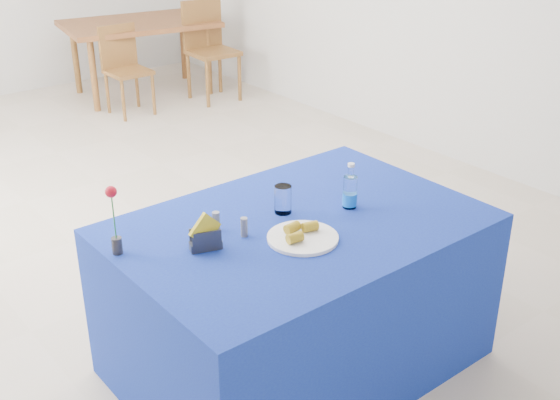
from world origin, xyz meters
The scene contains 13 objects.
floor centered at (0.00, 0.00, 0.00)m, with size 7.00×7.00×0.00m, color beige.
plate centered at (-0.29, -1.96, 0.77)m, with size 0.30×0.30×0.01m, color white.
drinking_glass centered at (-0.19, -1.71, 0.82)m, with size 0.08×0.08×0.13m, color white.
salt_shaker centered at (-0.52, -1.66, 0.80)m, with size 0.03×0.03×0.09m, color slate.
pepper_shaker centered at (-0.46, -1.78, 0.80)m, with size 0.03×0.03×0.09m, color slate.
blue_table centered at (-0.20, -1.82, 0.38)m, with size 1.60×1.10×0.76m.
water_bottle centered at (0.08, -1.85, 0.83)m, with size 0.07×0.07×0.21m.
napkin_holder centered at (-0.65, -1.77, 0.81)m, with size 0.15×0.09×0.17m.
rose_vase centered at (-0.94, -1.58, 0.90)m, with size 0.05×0.05×0.30m.
oak_table centered at (1.43, 2.62, 0.68)m, with size 1.63×1.20×0.76m.
chair_bg_left centered at (0.99, 2.16, 0.48)m, with size 0.38×0.38×0.84m.
chair_bg_right centered at (1.89, 2.06, 0.57)m, with size 0.46×0.46×0.98m.
banana_pieces centered at (-0.29, -1.94, 0.80)m, with size 0.19×0.12×0.04m.
Camera 1 is at (-1.97, -3.90, 2.16)m, focal length 45.00 mm.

